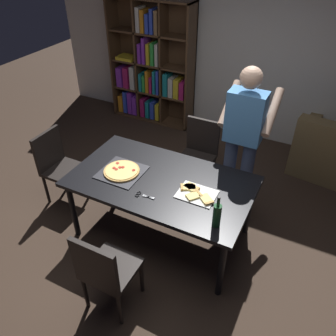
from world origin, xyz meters
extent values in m
plane|color=#38281E|center=(0.00, 0.00, 0.00)|extent=(12.00, 12.00, 0.00)
cube|color=silver|center=(0.00, 2.60, 1.40)|extent=(6.40, 0.10, 2.80)
cube|color=black|center=(0.00, 0.00, 0.73)|extent=(1.82, 1.04, 0.04)
cylinder|color=black|center=(-0.83, -0.44, 0.35)|extent=(0.06, 0.06, 0.71)
cylinder|color=black|center=(0.83, -0.44, 0.35)|extent=(0.06, 0.06, 0.71)
cylinder|color=black|center=(-0.83, 0.44, 0.35)|extent=(0.06, 0.06, 0.71)
cylinder|color=black|center=(0.83, 0.44, 0.35)|extent=(0.06, 0.06, 0.71)
cube|color=black|center=(0.00, -0.92, 0.43)|extent=(0.42, 0.42, 0.04)
cube|color=black|center=(0.00, -1.11, 0.68)|extent=(0.42, 0.04, 0.45)
cylinder|color=black|center=(0.18, -0.74, 0.21)|extent=(0.04, 0.04, 0.41)
cylinder|color=black|center=(-0.18, -0.74, 0.21)|extent=(0.04, 0.04, 0.41)
cylinder|color=black|center=(0.18, -1.10, 0.21)|extent=(0.04, 0.04, 0.41)
cylinder|color=black|center=(-0.18, -1.10, 0.21)|extent=(0.04, 0.04, 0.41)
cube|color=black|center=(0.00, 0.92, 0.43)|extent=(0.42, 0.42, 0.04)
cube|color=black|center=(0.00, 1.11, 0.68)|extent=(0.42, 0.04, 0.45)
cylinder|color=black|center=(-0.18, 0.74, 0.21)|extent=(0.04, 0.04, 0.41)
cylinder|color=black|center=(0.18, 0.74, 0.21)|extent=(0.04, 0.04, 0.41)
cylinder|color=black|center=(-0.18, 1.10, 0.21)|extent=(0.04, 0.04, 0.41)
cylinder|color=black|center=(0.18, 1.10, 0.21)|extent=(0.04, 0.04, 0.41)
cube|color=black|center=(-1.31, 0.00, 0.43)|extent=(0.42, 0.42, 0.04)
cube|color=black|center=(-1.50, 0.00, 0.68)|extent=(0.04, 0.42, 0.45)
cylinder|color=black|center=(-1.13, -0.18, 0.21)|extent=(0.04, 0.04, 0.41)
cylinder|color=black|center=(-1.13, 0.18, 0.21)|extent=(0.04, 0.04, 0.41)
cylinder|color=black|center=(-1.49, -0.18, 0.21)|extent=(0.04, 0.04, 0.41)
cylinder|color=black|center=(-1.49, 0.18, 0.21)|extent=(0.04, 0.04, 0.41)
cube|color=brown|center=(1.14, 2.15, 0.50)|extent=(0.27, 0.86, 0.20)
cube|color=#513823|center=(-2.10, 2.35, 0.97)|extent=(0.03, 0.35, 1.95)
cube|color=#513823|center=(-0.73, 2.35, 0.97)|extent=(0.03, 0.35, 1.95)
cube|color=#513823|center=(-1.41, 2.35, 0.01)|extent=(1.40, 0.35, 0.03)
cube|color=#513823|center=(-1.41, 2.51, 0.97)|extent=(1.40, 0.03, 1.95)
cube|color=#513823|center=(-1.41, 2.35, 0.50)|extent=(1.34, 0.29, 0.03)
cube|color=#513823|center=(-1.41, 2.35, 0.97)|extent=(1.34, 0.29, 0.03)
cube|color=#513823|center=(-1.41, 2.35, 1.45)|extent=(1.34, 0.29, 0.03)
cube|color=#513823|center=(-1.64, 2.35, 0.97)|extent=(0.03, 0.29, 1.89)
cube|color=#513823|center=(-1.19, 2.35, 0.97)|extent=(0.03, 0.29, 1.89)
cube|color=orange|center=(-2.01, 2.33, 0.19)|extent=(0.08, 0.22, 0.29)
cube|color=blue|center=(-1.91, 2.33, 0.24)|extent=(0.06, 0.22, 0.39)
cube|color=purple|center=(-1.81, 2.33, 0.24)|extent=(0.08, 0.22, 0.39)
cube|color=purple|center=(-1.72, 2.33, 0.21)|extent=(0.08, 0.22, 0.32)
cube|color=#B21E66|center=(-1.56, 2.33, 0.21)|extent=(0.07, 0.22, 0.33)
cube|color=teal|center=(-1.46, 2.33, 0.19)|extent=(0.06, 0.22, 0.30)
cube|color=blue|center=(-1.37, 2.33, 0.19)|extent=(0.07, 0.22, 0.30)
cube|color=yellow|center=(-1.27, 2.33, 0.19)|extent=(0.07, 0.22, 0.29)
cube|color=purple|center=(-1.99, 2.33, 0.68)|extent=(0.10, 0.22, 0.33)
cube|color=#B21E66|center=(-1.86, 2.33, 0.69)|extent=(0.09, 0.22, 0.34)
cube|color=silver|center=(-1.73, 2.33, 0.71)|extent=(0.08, 0.22, 0.38)
cube|color=teal|center=(-1.57, 2.33, 0.67)|extent=(0.05, 0.22, 0.30)
cube|color=green|center=(-1.51, 2.33, 0.65)|extent=(0.05, 0.22, 0.27)
cube|color=orange|center=(-1.45, 2.33, 0.70)|extent=(0.05, 0.22, 0.36)
cube|color=#B21E66|center=(-1.38, 2.33, 0.65)|extent=(0.04, 0.22, 0.27)
cube|color=teal|center=(-1.32, 2.33, 0.71)|extent=(0.04, 0.22, 0.38)
cube|color=blue|center=(-1.25, 2.33, 0.71)|extent=(0.04, 0.22, 0.39)
cube|color=teal|center=(-1.11, 2.33, 0.70)|extent=(0.07, 0.22, 0.37)
cube|color=silver|center=(-1.02, 2.33, 0.67)|extent=(0.08, 0.22, 0.31)
cube|color=yellow|center=(-0.92, 2.33, 0.67)|extent=(0.08, 0.22, 0.31)
cube|color=#B21E66|center=(-0.82, 2.33, 0.66)|extent=(0.08, 0.22, 0.28)
cube|color=yellow|center=(-1.86, 2.33, 1.02)|extent=(0.30, 0.25, 0.05)
cube|color=purple|center=(-1.57, 2.33, 1.14)|extent=(0.05, 0.22, 0.30)
cube|color=purple|center=(-1.49, 2.33, 1.19)|extent=(0.05, 0.22, 0.40)
cube|color=yellow|center=(-1.41, 2.33, 1.15)|extent=(0.05, 0.22, 0.32)
cube|color=green|center=(-1.34, 2.33, 1.16)|extent=(0.05, 0.22, 0.34)
cube|color=silver|center=(-1.26, 2.33, 1.16)|extent=(0.05, 0.22, 0.34)
cube|color=silver|center=(-1.57, 2.33, 1.64)|extent=(0.06, 0.22, 0.36)
cube|color=orange|center=(-1.49, 2.33, 1.63)|extent=(0.06, 0.22, 0.33)
cube|color=blue|center=(-1.41, 2.33, 1.60)|extent=(0.05, 0.22, 0.28)
cube|color=blue|center=(-1.34, 2.33, 1.64)|extent=(0.05, 0.22, 0.35)
cube|color=olive|center=(-1.26, 2.33, 1.63)|extent=(0.06, 0.22, 0.34)
cylinder|color=#38476B|center=(0.67, 0.77, 0.47)|extent=(0.14, 0.14, 0.95)
cylinder|color=#38476B|center=(0.47, 0.77, 0.47)|extent=(0.14, 0.14, 0.95)
cube|color=#4C8CD1|center=(0.57, 0.77, 1.23)|extent=(0.38, 0.22, 0.55)
sphere|color=#E0B293|center=(0.57, 0.77, 1.64)|extent=(0.22, 0.22, 0.22)
cylinder|color=#E0B293|center=(0.80, 0.95, 1.25)|extent=(0.09, 0.50, 0.39)
cylinder|color=#E0B293|center=(0.34, 0.95, 1.25)|extent=(0.09, 0.50, 0.39)
cube|color=#2D2D33|center=(-0.42, -0.07, 0.76)|extent=(0.43, 0.43, 0.01)
cylinder|color=tan|center=(-0.42, -0.07, 0.77)|extent=(0.37, 0.37, 0.02)
cylinder|color=#EACC6B|center=(-0.42, -0.07, 0.78)|extent=(0.33, 0.33, 0.01)
cylinder|color=#B22819|center=(-0.46, -0.05, 0.79)|extent=(0.04, 0.04, 0.00)
cylinder|color=#B22819|center=(-0.30, -0.02, 0.79)|extent=(0.04, 0.04, 0.00)
cylinder|color=#B22819|center=(-0.50, -0.08, 0.79)|extent=(0.04, 0.04, 0.00)
cylinder|color=#B22819|center=(-0.52, 0.01, 0.79)|extent=(0.04, 0.04, 0.00)
cylinder|color=#B22819|center=(-0.47, -0.09, 0.79)|extent=(0.04, 0.04, 0.00)
cylinder|color=#B22819|center=(-0.43, -0.03, 0.79)|extent=(0.04, 0.04, 0.00)
cube|color=white|center=(0.40, -0.05, 0.76)|extent=(0.36, 0.28, 0.01)
cube|color=#EACC6B|center=(0.52, -0.09, 0.77)|extent=(0.16, 0.16, 0.02)
cube|color=tan|center=(0.56, -0.13, 0.77)|extent=(0.08, 0.08, 0.02)
cube|color=#EACC6B|center=(0.30, 0.00, 0.77)|extent=(0.17, 0.14, 0.02)
cube|color=tan|center=(0.24, -0.03, 0.77)|extent=(0.06, 0.09, 0.02)
cube|color=#EACC6B|center=(0.39, -0.09, 0.77)|extent=(0.16, 0.17, 0.02)
cube|color=tan|center=(0.43, -0.05, 0.77)|extent=(0.09, 0.07, 0.02)
cube|color=#EACC6B|center=(0.32, 0.01, 0.77)|extent=(0.16, 0.13, 0.02)
cube|color=tan|center=(0.38, -0.01, 0.77)|extent=(0.05, 0.09, 0.02)
cylinder|color=#194723|center=(0.70, -0.34, 0.86)|extent=(0.07, 0.07, 0.22)
cylinder|color=#194723|center=(0.70, -0.34, 1.01)|extent=(0.03, 0.03, 0.08)
cylinder|color=black|center=(0.70, -0.34, 1.06)|extent=(0.03, 0.03, 0.02)
cube|color=silver|center=(0.02, -0.29, 0.76)|extent=(0.12, 0.03, 0.01)
cube|color=silver|center=(0.02, -0.29, 0.76)|extent=(0.12, 0.02, 0.01)
torus|color=black|center=(-0.09, -0.27, 0.76)|extent=(0.05, 0.05, 0.01)
torus|color=black|center=(-0.09, -0.31, 0.76)|extent=(0.05, 0.05, 0.01)
camera|label=1|loc=(1.27, -2.35, 2.85)|focal=36.45mm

